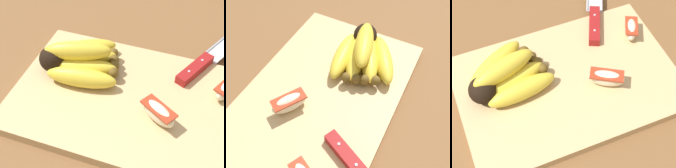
{
  "view_description": "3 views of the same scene",
  "coord_description": "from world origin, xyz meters",
  "views": [
    {
      "loc": [
        -0.09,
        0.39,
        0.47
      ],
      "look_at": [
        0.04,
        0.0,
        0.05
      ],
      "focal_mm": 52.19,
      "sensor_mm": 36.0,
      "label": 1
    },
    {
      "loc": [
        -0.26,
        -0.17,
        0.45
      ],
      "look_at": [
        0.02,
        -0.03,
        0.05
      ],
      "focal_mm": 43.17,
      "sensor_mm": 36.0,
      "label": 2
    },
    {
      "loc": [
        0.18,
        0.39,
        0.61
      ],
      "look_at": [
        0.03,
        0.02,
        0.04
      ],
      "focal_mm": 59.97,
      "sensor_mm": 36.0,
      "label": 3
    }
  ],
  "objects": [
    {
      "name": "banana_bunch",
      "position": [
        0.12,
        -0.04,
        0.05
      ],
      "size": [
        0.16,
        0.16,
        0.07
      ],
      "color": "black",
      "rests_on": "cutting_board"
    },
    {
      "name": "ground_plane",
      "position": [
        0.0,
        0.0,
        0.0
      ],
      "size": [
        6.0,
        6.0,
        0.0
      ],
      "primitive_type": "plane",
      "color": "brown"
    },
    {
      "name": "cutting_board",
      "position": [
        0.01,
        -0.0,
        0.01
      ],
      "size": [
        0.42,
        0.29,
        0.02
      ],
      "primitive_type": "cube",
      "color": "tan",
      "rests_on": "ground_plane"
    },
    {
      "name": "apple_wedge_middle",
      "position": [
        -0.05,
        0.04,
        0.04
      ],
      "size": [
        0.07,
        0.06,
        0.04
      ],
      "color": "#F4E5C1",
      "rests_on": "cutting_board"
    },
    {
      "name": "apple_wedge_near",
      "position": [
        -0.16,
        -0.06,
        0.04
      ],
      "size": [
        0.05,
        0.06,
        0.03
      ],
      "color": "#F4E5C1",
      "rests_on": "cutting_board"
    },
    {
      "name": "chefs_knife",
      "position": [
        -0.11,
        -0.15,
        0.03
      ],
      "size": [
        0.15,
        0.27,
        0.02
      ],
      "color": "silver",
      "rests_on": "cutting_board"
    }
  ]
}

